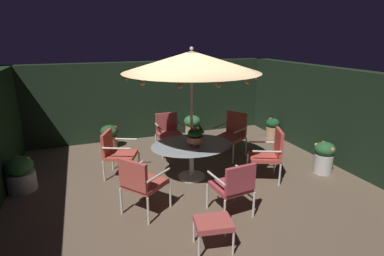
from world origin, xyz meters
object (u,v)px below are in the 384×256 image
object	(u,v)px
patio_chair_east	(141,181)
centerpiece_planter	(195,136)
patio_umbrella	(192,62)
patio_chair_north	(169,130)
patio_chair_southeast	(234,184)
patio_dining_table	(192,150)
potted_plant_right_far	(324,156)
potted_plant_left_near	(20,174)
potted_plant_left_far	(272,128)
patio_chair_northeast	(116,151)
potted_plant_back_right	(110,136)
potted_plant_right_near	(192,124)
patio_chair_southwest	(233,132)
patio_chair_south	(270,152)
ottoman_footrest	(213,224)

from	to	relation	value
patio_chair_east	centerpiece_planter	bearing A→B (deg)	33.78
patio_umbrella	patio_chair_east	xyz separation A→B (m)	(-1.21, -0.96, -1.75)
patio_chair_north	patio_chair_southeast	distance (m)	3.08
patio_dining_table	patio_umbrella	distance (m)	1.73
potted_plant_right_far	potted_plant_left_near	distance (m)	6.03
patio_umbrella	potted_plant_left_far	xyz separation A→B (m)	(3.00, 1.54, -2.02)
patio_chair_northeast	potted_plant_back_right	size ratio (longest dim) A/B	1.57
patio_chair_southeast	potted_plant_right_near	xyz separation A→B (m)	(0.83, 4.13, -0.24)
centerpiece_planter	patio_chair_north	bearing A→B (deg)	91.88
patio_chair_northeast	patio_chair_southeast	bearing A→B (deg)	-53.91
centerpiece_planter	potted_plant_right_near	size ratio (longest dim) A/B	0.66
patio_chair_north	potted_plant_right_near	world-z (taller)	patio_chair_north
potted_plant_left_far	potted_plant_back_right	distance (m)	4.47
patio_chair_north	potted_plant_left_far	xyz separation A→B (m)	(3.03, -0.01, -0.25)
potted_plant_left_far	potted_plant_left_near	bearing A→B (deg)	-171.38
potted_plant_back_right	patio_chair_north	bearing A→B (deg)	-30.14
patio_chair_north	patio_chair_southeast	world-z (taller)	patio_chair_north
patio_chair_southwest	potted_plant_right_far	world-z (taller)	patio_chair_southwest
patio_chair_north	potted_plant_right_far	size ratio (longest dim) A/B	1.41
patio_chair_north	patio_umbrella	bearing A→B (deg)	-88.76
potted_plant_back_right	patio_chair_southwest	bearing A→B (deg)	-29.48
patio_chair_east	patio_chair_southeast	bearing A→B (deg)	-22.72
patio_chair_north	patio_chair_southwest	distance (m)	1.57
patio_umbrella	patio_chair_south	xyz separation A→B (m)	(1.42, -0.63, -1.74)
patio_chair_north	potted_plant_left_near	world-z (taller)	patio_chair_north
patio_chair_north	patio_chair_northeast	xyz separation A→B (m)	(-1.38, -0.93, -0.01)
centerpiece_planter	potted_plant_back_right	world-z (taller)	centerpiece_planter
patio_umbrella	potted_plant_left_near	distance (m)	3.81
patio_dining_table	patio_chair_northeast	distance (m)	1.55
patio_chair_southwest	potted_plant_left_far	bearing A→B (deg)	24.17
patio_chair_northeast	potted_plant_back_right	xyz separation A→B (m)	(0.02, 1.72, -0.22)
patio_umbrella	patio_chair_northeast	world-z (taller)	patio_umbrella
patio_chair_north	potted_plant_back_right	bearing A→B (deg)	149.86
patio_chair_southeast	patio_chair_southwest	bearing A→B (deg)	62.88
ottoman_footrest	patio_chair_north	bearing A→B (deg)	83.16
potted_plant_back_right	patio_chair_east	bearing A→B (deg)	-86.72
patio_chair_south	potted_plant_right_near	size ratio (longest dim) A/B	1.80
centerpiece_planter	potted_plant_left_far	xyz separation A→B (m)	(2.98, 1.67, -0.62)
patio_dining_table	patio_chair_east	bearing A→B (deg)	-141.55
ottoman_footrest	patio_dining_table	bearing A→B (deg)	77.46
patio_umbrella	patio_chair_southeast	size ratio (longest dim) A/B	2.78
potted_plant_left_near	potted_plant_right_near	world-z (taller)	potted_plant_left_near
patio_chair_southeast	potted_plant_right_far	distance (m)	2.66
patio_chair_southwest	potted_plant_back_right	world-z (taller)	patio_chair_southwest
patio_chair_southeast	potted_plant_right_far	bearing A→B (deg)	16.90
patio_chair_south	potted_plant_back_right	xyz separation A→B (m)	(-2.82, 2.96, -0.27)
patio_chair_north	potted_plant_left_far	bearing A→B (deg)	-0.15
ottoman_footrest	potted_plant_back_right	xyz separation A→B (m)	(-0.92, 4.48, -0.05)
patio_dining_table	potted_plant_left_far	xyz separation A→B (m)	(3.00, 1.54, -0.29)
ottoman_footrest	potted_plant_right_near	xyz separation A→B (m)	(1.45, 4.74, -0.06)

